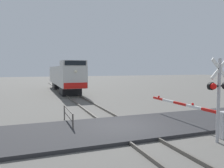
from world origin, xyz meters
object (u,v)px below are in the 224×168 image
(locomotive, at_px, (65,76))
(crossing_signal, at_px, (219,91))
(crossing_gate, at_px, (208,116))
(guard_railing, at_px, (68,114))

(locomotive, bearing_deg, crossing_signal, -82.82)
(crossing_signal, bearing_deg, locomotive, 97.18)
(crossing_gate, bearing_deg, crossing_signal, -118.37)
(crossing_gate, relative_size, guard_railing, 2.21)
(crossing_signal, distance_m, crossing_gate, 2.04)
(crossing_signal, distance_m, guard_railing, 8.01)
(locomotive, distance_m, crossing_gate, 23.27)
(guard_railing, bearing_deg, crossing_gate, -32.67)
(crossing_gate, xyz_separation_m, guard_railing, (-6.39, 4.10, -0.24))
(crossing_signal, xyz_separation_m, guard_railing, (-5.70, 5.38, -1.67))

